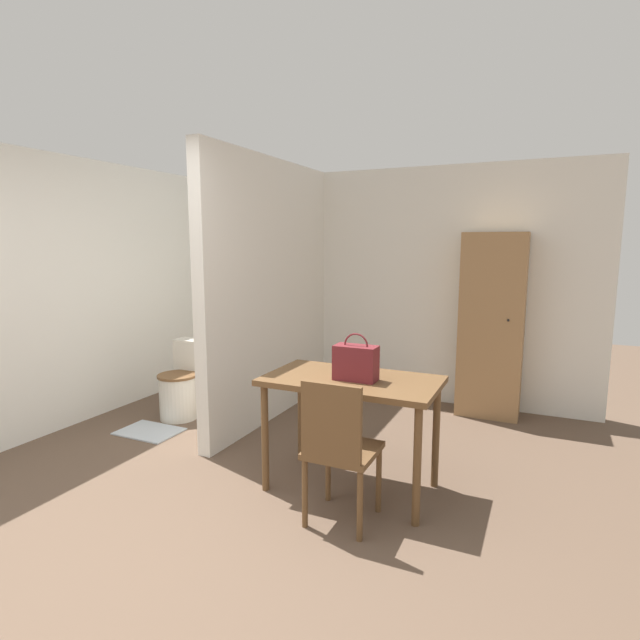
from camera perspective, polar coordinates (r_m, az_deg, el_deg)
ground_plane at (r=3.10m, az=-23.11°, el=-25.48°), size 16.00×16.00×0.00m
wall_back at (r=5.73m, az=4.47°, el=4.15°), size 5.10×0.12×2.50m
wall_left at (r=5.39m, az=-24.80°, el=3.08°), size 0.12×4.64×2.50m
partition_wall at (r=4.87m, az=-5.60°, el=3.33°), size 0.12×2.23×2.50m
dining_table at (r=3.46m, az=3.63°, el=-8.18°), size 1.18×0.67×0.80m
wooden_chair at (r=3.08m, az=2.15°, el=-14.25°), size 0.41×0.41×0.92m
toilet at (r=5.16m, az=-15.45°, el=-7.16°), size 0.38×0.53×0.74m
handbag at (r=3.35m, az=4.11°, el=-4.84°), size 0.29×0.14×0.32m
wooden_cabinet at (r=5.19m, az=19.00°, el=-0.61°), size 0.60×0.39×1.81m
bath_mat at (r=4.93m, az=-18.92°, el=-11.94°), size 0.55×0.39×0.01m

